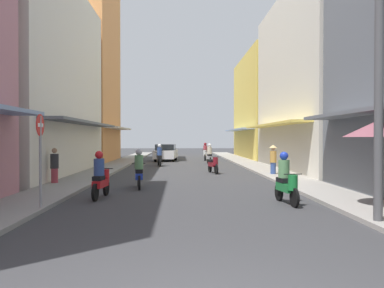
{
  "coord_description": "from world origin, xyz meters",
  "views": [
    {
      "loc": [
        -0.3,
        -4.45,
        2.0
      ],
      "look_at": [
        0.3,
        15.53,
        1.7
      ],
      "focal_mm": 37.51,
      "sensor_mm": 36.0,
      "label": 1
    }
  ],
  "objects_px": {
    "motorbike_white": "(205,152)",
    "vendor_umbrella": "(378,129)",
    "pedestrian_foreground": "(273,158)",
    "pedestrian_far": "(55,167)",
    "motorbike_red": "(101,177)",
    "utility_pole": "(379,72)",
    "motorbike_black": "(159,156)",
    "motorbike_green": "(286,181)",
    "motorbike_blue": "(139,171)",
    "street_sign_no_entry": "(40,148)",
    "motorbike_maroon": "(213,164)",
    "motorbike_silver": "(209,155)",
    "parked_car": "(166,152)"
  },
  "relations": [
    {
      "from": "motorbike_red",
      "to": "utility_pole",
      "type": "relative_size",
      "value": 0.26
    },
    {
      "from": "motorbike_green",
      "to": "motorbike_black",
      "type": "height_order",
      "value": "same"
    },
    {
      "from": "motorbike_blue",
      "to": "pedestrian_foreground",
      "type": "relative_size",
      "value": 1.1
    },
    {
      "from": "motorbike_blue",
      "to": "street_sign_no_entry",
      "type": "distance_m",
      "value": 5.48
    },
    {
      "from": "motorbike_blue",
      "to": "motorbike_maroon",
      "type": "bearing_deg",
      "value": 61.92
    },
    {
      "from": "motorbike_green",
      "to": "motorbike_white",
      "type": "distance_m",
      "value": 23.54
    },
    {
      "from": "motorbike_silver",
      "to": "utility_pole",
      "type": "bearing_deg",
      "value": -84.0
    },
    {
      "from": "motorbike_white",
      "to": "street_sign_no_entry",
      "type": "height_order",
      "value": "street_sign_no_entry"
    },
    {
      "from": "motorbike_white",
      "to": "vendor_umbrella",
      "type": "bearing_deg",
      "value": -82.84
    },
    {
      "from": "motorbike_green",
      "to": "pedestrian_foreground",
      "type": "relative_size",
      "value": 1.1
    },
    {
      "from": "motorbike_green",
      "to": "motorbike_red",
      "type": "distance_m",
      "value": 5.97
    },
    {
      "from": "motorbike_white",
      "to": "pedestrian_foreground",
      "type": "bearing_deg",
      "value": -79.93
    },
    {
      "from": "parked_car",
      "to": "motorbike_red",
      "type": "bearing_deg",
      "value": -93.67
    },
    {
      "from": "motorbike_blue",
      "to": "motorbike_red",
      "type": "height_order",
      "value": "same"
    },
    {
      "from": "motorbike_black",
      "to": "pedestrian_far",
      "type": "distance_m",
      "value": 12.1
    },
    {
      "from": "pedestrian_foreground",
      "to": "utility_pole",
      "type": "bearing_deg",
      "value": -91.79
    },
    {
      "from": "motorbike_red",
      "to": "street_sign_no_entry",
      "type": "distance_m",
      "value": 2.76
    },
    {
      "from": "motorbike_black",
      "to": "pedestrian_foreground",
      "type": "distance_m",
      "value": 9.94
    },
    {
      "from": "motorbike_green",
      "to": "motorbike_silver",
      "type": "height_order",
      "value": "same"
    },
    {
      "from": "motorbike_red",
      "to": "pedestrian_far",
      "type": "distance_m",
      "value": 4.5
    },
    {
      "from": "motorbike_green",
      "to": "utility_pole",
      "type": "xyz_separation_m",
      "value": [
        1.28,
        -3.09,
        2.79
      ]
    },
    {
      "from": "motorbike_red",
      "to": "vendor_umbrella",
      "type": "relative_size",
      "value": 0.73
    },
    {
      "from": "motorbike_green",
      "to": "motorbike_black",
      "type": "bearing_deg",
      "value": 105.96
    },
    {
      "from": "pedestrian_foreground",
      "to": "vendor_umbrella",
      "type": "distance_m",
      "value": 10.16
    },
    {
      "from": "motorbike_maroon",
      "to": "vendor_umbrella",
      "type": "height_order",
      "value": "vendor_umbrella"
    },
    {
      "from": "pedestrian_far",
      "to": "street_sign_no_entry",
      "type": "height_order",
      "value": "street_sign_no_entry"
    },
    {
      "from": "parked_car",
      "to": "utility_pole",
      "type": "height_order",
      "value": "utility_pole"
    },
    {
      "from": "vendor_umbrella",
      "to": "motorbike_maroon",
      "type": "bearing_deg",
      "value": 106.46
    },
    {
      "from": "motorbike_blue",
      "to": "utility_pole",
      "type": "height_order",
      "value": "utility_pole"
    },
    {
      "from": "pedestrian_foreground",
      "to": "utility_pole",
      "type": "height_order",
      "value": "utility_pole"
    },
    {
      "from": "motorbike_white",
      "to": "pedestrian_far",
      "type": "bearing_deg",
      "value": -111.95
    },
    {
      "from": "motorbike_silver",
      "to": "parked_car",
      "type": "distance_m",
      "value": 5.61
    },
    {
      "from": "utility_pole",
      "to": "motorbike_maroon",
      "type": "bearing_deg",
      "value": 100.95
    },
    {
      "from": "motorbike_blue",
      "to": "street_sign_no_entry",
      "type": "bearing_deg",
      "value": -113.68
    },
    {
      "from": "motorbike_red",
      "to": "pedestrian_far",
      "type": "height_order",
      "value": "same"
    },
    {
      "from": "pedestrian_foreground",
      "to": "vendor_umbrella",
      "type": "bearing_deg",
      "value": -87.18
    },
    {
      "from": "motorbike_green",
      "to": "pedestrian_far",
      "type": "bearing_deg",
      "value": 150.0
    },
    {
      "from": "pedestrian_far",
      "to": "vendor_umbrella",
      "type": "height_order",
      "value": "vendor_umbrella"
    },
    {
      "from": "motorbike_blue",
      "to": "motorbike_silver",
      "type": "xyz_separation_m",
      "value": [
        3.87,
        14.59,
        0.0
      ]
    },
    {
      "from": "motorbike_white",
      "to": "pedestrian_foreground",
      "type": "relative_size",
      "value": 1.1
    },
    {
      "from": "motorbike_maroon",
      "to": "motorbike_blue",
      "type": "bearing_deg",
      "value": -118.08
    },
    {
      "from": "motorbike_white",
      "to": "motorbike_black",
      "type": "distance_m",
      "value": 8.04
    },
    {
      "from": "pedestrian_far",
      "to": "motorbike_blue",
      "type": "bearing_deg",
      "value": -15.31
    },
    {
      "from": "motorbike_silver",
      "to": "street_sign_no_entry",
      "type": "distance_m",
      "value": 20.46
    },
    {
      "from": "motorbike_white",
      "to": "motorbike_black",
      "type": "height_order",
      "value": "same"
    },
    {
      "from": "motorbike_green",
      "to": "motorbike_white",
      "type": "relative_size",
      "value": 1.0
    },
    {
      "from": "motorbike_red",
      "to": "street_sign_no_entry",
      "type": "height_order",
      "value": "street_sign_no_entry"
    },
    {
      "from": "motorbike_white",
      "to": "pedestrian_foreground",
      "type": "height_order",
      "value": "pedestrian_foreground"
    },
    {
      "from": "parked_car",
      "to": "vendor_umbrella",
      "type": "bearing_deg",
      "value": -74.76
    },
    {
      "from": "motorbike_maroon",
      "to": "street_sign_no_entry",
      "type": "height_order",
      "value": "street_sign_no_entry"
    }
  ]
}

